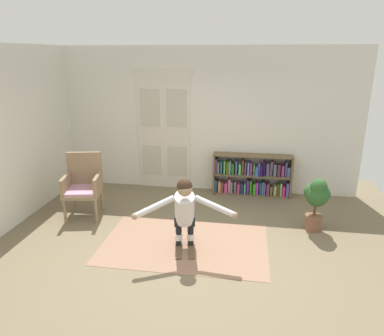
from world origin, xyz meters
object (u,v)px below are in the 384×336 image
Objects in this scene: potted_plant at (317,198)px; skis_pair at (185,242)px; bookshelf at (252,177)px; wicker_chair at (83,184)px; person_skier at (185,208)px.

potted_plant is 0.98× the size of skis_pair.
potted_plant reaches higher than bookshelf.
wicker_chair reaches higher than potted_plant.
wicker_chair is at bearing 159.28° from skis_pair.
bookshelf is at bearing 124.76° from potted_plant.
skis_pair is at bearing -159.66° from potted_plant.
bookshelf is 2.41m from skis_pair.
wicker_chair is 1.18× the size of skis_pair.
person_skier reaches higher than potted_plant.
potted_plant is at bearing 20.34° from skis_pair.
bookshelf is 1.71× the size of potted_plant.
potted_plant is at bearing 25.83° from person_skier.
potted_plant reaches higher than skis_pair.
wicker_chair is 2.17m from person_skier.
wicker_chair is 2.13m from skis_pair.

